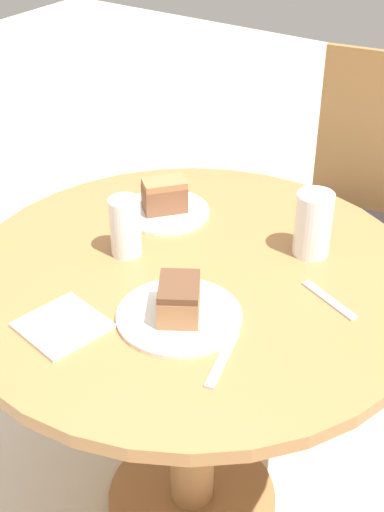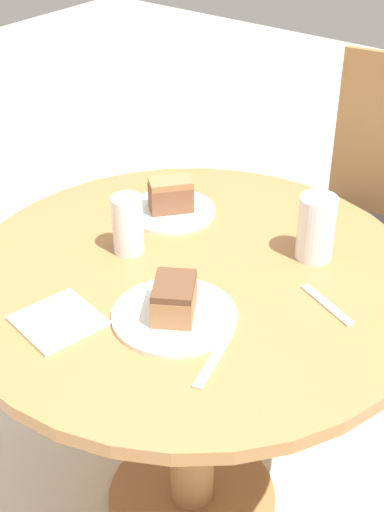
{
  "view_description": "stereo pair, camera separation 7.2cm",
  "coord_description": "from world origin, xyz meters",
  "px_view_note": "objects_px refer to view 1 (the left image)",
  "views": [
    {
      "loc": [
        0.7,
        -1.03,
        1.6
      ],
      "look_at": [
        0.0,
        0.0,
        0.78
      ],
      "focal_mm": 50.0,
      "sensor_mm": 36.0,
      "label": 1
    },
    {
      "loc": [
        0.76,
        -0.98,
        1.6
      ],
      "look_at": [
        0.0,
        0.0,
        0.78
      ],
      "focal_mm": 50.0,
      "sensor_mm": 36.0,
      "label": 2
    }
  ],
  "objects_px": {
    "cake_slice_near": "(179,299)",
    "glass_lemonade": "(126,229)",
    "cake_slice_far": "(164,195)",
    "glass_water": "(313,227)",
    "chair": "(364,213)",
    "plate_near": "(179,316)",
    "plate_far": "(165,212)"
  },
  "relations": [
    {
      "from": "cake_slice_far",
      "to": "glass_lemonade",
      "type": "relative_size",
      "value": 0.88
    },
    {
      "from": "cake_slice_near",
      "to": "glass_lemonade",
      "type": "relative_size",
      "value": 0.97
    },
    {
      "from": "chair",
      "to": "glass_water",
      "type": "distance_m",
      "value": 0.73
    },
    {
      "from": "plate_near",
      "to": "plate_far",
      "type": "bearing_deg",
      "value": 129.89
    },
    {
      "from": "plate_near",
      "to": "cake_slice_near",
      "type": "distance_m",
      "value": 0.04
    },
    {
      "from": "chair",
      "to": "cake_slice_far",
      "type": "xyz_separation_m",
      "value": [
        -0.25,
        -0.7,
        0.3
      ]
    },
    {
      "from": "plate_near",
      "to": "plate_far",
      "type": "xyz_separation_m",
      "value": [
        -0.26,
        0.31,
        0.0
      ]
    },
    {
      "from": "cake_slice_near",
      "to": "glass_water",
      "type": "height_order",
      "value": "glass_water"
    },
    {
      "from": "cake_slice_far",
      "to": "glass_water",
      "type": "relative_size",
      "value": 0.8
    },
    {
      "from": "glass_water",
      "to": "glass_lemonade",
      "type": "bearing_deg",
      "value": -145.67
    },
    {
      "from": "plate_far",
      "to": "cake_slice_far",
      "type": "relative_size",
      "value": 1.83
    },
    {
      "from": "cake_slice_near",
      "to": "glass_water",
      "type": "bearing_deg",
      "value": 73.45
    },
    {
      "from": "cake_slice_far",
      "to": "glass_water",
      "type": "distance_m",
      "value": 0.37
    },
    {
      "from": "plate_near",
      "to": "cake_slice_far",
      "type": "bearing_deg",
      "value": 129.89
    },
    {
      "from": "chair",
      "to": "plate_far",
      "type": "height_order",
      "value": "chair"
    },
    {
      "from": "cake_slice_near",
      "to": "cake_slice_far",
      "type": "relative_size",
      "value": 1.1
    },
    {
      "from": "cake_slice_far",
      "to": "glass_lemonade",
      "type": "distance_m",
      "value": 0.19
    },
    {
      "from": "cake_slice_near",
      "to": "cake_slice_far",
      "type": "distance_m",
      "value": 0.41
    },
    {
      "from": "plate_near",
      "to": "cake_slice_near",
      "type": "bearing_deg",
      "value": 90.0
    },
    {
      "from": "glass_water",
      "to": "cake_slice_near",
      "type": "bearing_deg",
      "value": -106.55
    },
    {
      "from": "chair",
      "to": "plate_near",
      "type": "xyz_separation_m",
      "value": [
        0.01,
        -1.01,
        0.25
      ]
    },
    {
      "from": "plate_far",
      "to": "glass_lemonade",
      "type": "relative_size",
      "value": 1.61
    },
    {
      "from": "cake_slice_far",
      "to": "chair",
      "type": "bearing_deg",
      "value": 70.02
    },
    {
      "from": "plate_near",
      "to": "cake_slice_far",
      "type": "relative_size",
      "value": 2.09
    },
    {
      "from": "cake_slice_near",
      "to": "glass_lemonade",
      "type": "bearing_deg",
      "value": 151.29
    },
    {
      "from": "cake_slice_far",
      "to": "glass_water",
      "type": "height_order",
      "value": "glass_water"
    },
    {
      "from": "plate_far",
      "to": "cake_slice_far",
      "type": "xyz_separation_m",
      "value": [
        0.0,
        0.0,
        0.04
      ]
    },
    {
      "from": "plate_far",
      "to": "cake_slice_near",
      "type": "distance_m",
      "value": 0.41
    },
    {
      "from": "glass_water",
      "to": "plate_far",
      "type": "bearing_deg",
      "value": -173.68
    },
    {
      "from": "chair",
      "to": "cake_slice_near",
      "type": "distance_m",
      "value": 1.05
    },
    {
      "from": "plate_far",
      "to": "cake_slice_far",
      "type": "bearing_deg",
      "value": 0.0
    },
    {
      "from": "chair",
      "to": "cake_slice_far",
      "type": "relative_size",
      "value": 8.3
    }
  ]
}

